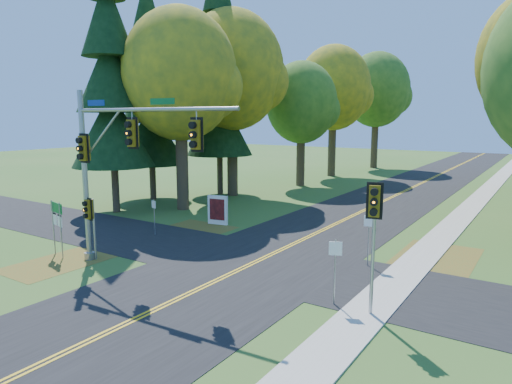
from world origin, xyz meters
The scene contains 25 objects.
ground centered at (0.00, 0.00, 0.00)m, with size 160.00×160.00×0.00m, color #315B20.
road_main centered at (0.00, 0.00, 0.01)m, with size 8.00×160.00×0.02m, color black.
road_cross centered at (0.00, 2.00, 0.01)m, with size 60.00×6.00×0.02m, color black.
centerline_left centered at (-0.10, 0.00, 0.03)m, with size 0.10×160.00×0.01m, color gold.
centerline_right centered at (0.10, 0.00, 0.03)m, with size 0.10×160.00×0.01m, color gold.
sidewalk_east centered at (6.20, 0.00, 0.03)m, with size 1.60×160.00×0.06m, color #9E998E.
leaf_patch_w_near centered at (-6.50, 4.00, 0.01)m, with size 4.00×6.00×0.00m, color brown.
leaf_patch_e centered at (6.80, 6.00, 0.01)m, with size 3.50×8.00×0.00m, color brown.
leaf_patch_w_far centered at (-7.50, -3.00, 0.01)m, with size 3.00×5.00×0.00m, color brown.
tree_w_a centered at (-11.13, 9.38, 9.49)m, with size 8.00×8.00×14.15m.
tree_w_b centered at (-11.72, 16.29, 10.37)m, with size 8.60×8.60×15.38m.
tree_w_c centered at (-9.54, 24.47, 7.94)m, with size 6.80×6.80×11.91m.
tree_w_d centered at (-10.13, 33.18, 9.78)m, with size 8.20×8.20×14.56m.
tree_w_e centered at (-8.92, 44.09, 10.07)m, with size 8.40×8.40×14.97m.
pine_a centered at (-14.50, 6.00, 9.18)m, with size 5.60×5.60×19.48m.
pine_b centered at (-16.00, 11.00, 8.16)m, with size 5.60×5.60×17.31m.
pine_c centered at (-13.00, 16.00, 9.69)m, with size 5.60×5.60×20.56m.
traffic_mast centered at (-4.67, -1.93, 5.02)m, with size 8.60×1.04×7.81m.
east_signal_pole centered at (6.41, -0.87, 3.46)m, with size 0.52×0.61×4.57m.
ped_signal_pole centered at (-6.57, -2.03, 2.21)m, with size 0.47×0.54×2.97m.
route_sign_cluster centered at (-8.44, -2.49, 1.89)m, with size 1.24×0.29×2.69m.
info_kiosk centered at (-6.14, 6.92, 0.91)m, with size 1.33×0.42×1.82m.
reg_sign_e_north centered at (4.48, 4.26, 1.64)m, with size 0.45×0.16×2.39m.
reg_sign_e_south centered at (4.98, -0.56, 1.64)m, with size 0.43×0.21×2.40m.
reg_sign_w centered at (-7.55, 2.92, 1.40)m, with size 0.39×0.12×2.04m.
Camera 1 is at (11.13, -14.96, 6.60)m, focal length 32.00 mm.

